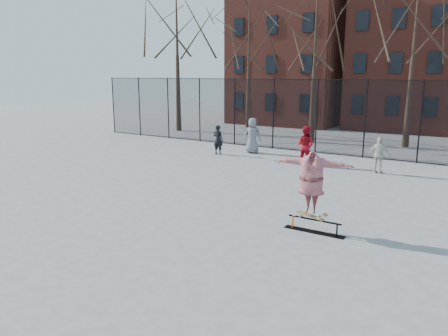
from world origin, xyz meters
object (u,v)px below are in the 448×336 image
Objects in this scene: skateboard at (310,216)px; bystander_grey at (252,135)px; bystander_black at (218,140)px; skate_rail at (314,227)px; skater at (312,184)px; bystander_white at (379,155)px; bystander_red at (305,145)px.

bystander_grey is at bearing 126.73° from skateboard.
skate_rail is at bearing 135.68° from bystander_black.
bystander_grey is (-7.32, 9.81, -0.39)m from skater.
skater reaches higher than skateboard.
bystander_grey is at bearing -7.59° from bystander_white.
bystander_red is at bearing 114.30° from skate_rail.
bystander_white is at bearing 152.39° from bystander_grey.
bystander_black is at bearing 3.18° from bystander_white.
bystander_white reaches higher than bystander_black.
bystander_white is (3.44, 0.00, -0.12)m from bystander_red.
bystander_red is (-3.68, 8.43, -0.43)m from skater.
skateboard is at bearing 95.04° from bystander_white.
skateboard is 0.53× the size of bystander_white.
bystander_black is (-8.81, 8.47, 0.64)m from skate_rail.
skateboard reaches higher than skate_rail.
bystander_red is at bearing 179.15° from bystander_black.
skate_rail is 12.23m from bystander_black.
bystander_black is 0.98× the size of bystander_white.
bystander_white is (-0.24, 8.43, -0.55)m from skater.
bystander_black is at bearing 28.08° from bystander_grey.
bystander_grey is 1.04× the size of bystander_red.
skate_rail is at bearing 110.60° from bystander_grey.
bystander_red is (3.64, -1.38, -0.04)m from bystander_grey.
bystander_black is 8.43m from bystander_white.
skateboard is 0.93m from skater.
skate_rail is 12.35m from bystander_grey.
skate_rail is 1.09× the size of bystander_black.
bystander_black is at bearing 1.04° from bystander_red.
bystander_red reaches higher than bystander_black.
bystander_red is at bearing 113.55° from skateboard.
skateboard is 0.40× the size of skater.
skateboard is 8.45m from bystander_white.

